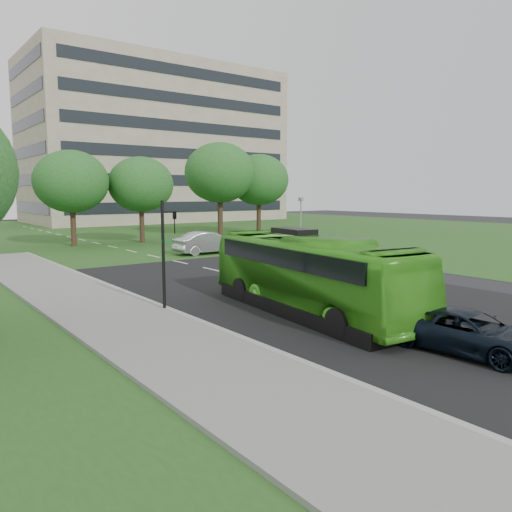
# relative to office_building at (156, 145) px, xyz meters

# --- Properties ---
(ground) EXTENTS (160.00, 160.00, 0.00)m
(ground) POSITION_rel_office_building_xyz_m (-21.96, -61.96, -12.50)
(ground) COLOR black
(ground) RESTS_ON ground
(street_surfaces) EXTENTS (120.00, 120.00, 0.15)m
(street_surfaces) POSITION_rel_office_building_xyz_m (-22.34, -39.21, -12.47)
(street_surfaces) COLOR black
(street_surfaces) RESTS_ON ground
(office_building) EXTENTS (40.10, 20.10, 25.00)m
(office_building) POSITION_rel_office_building_xyz_m (0.00, 0.00, 0.00)
(office_building) COLOR gray
(office_building) RESTS_ON ground
(tree_park_b) EXTENTS (6.31, 6.31, 8.27)m
(tree_park_b) POSITION_rel_office_building_xyz_m (-24.40, -33.40, -6.92)
(tree_park_b) COLOR black
(tree_park_b) RESTS_ON ground
(tree_park_c) EXTENTS (5.98, 5.98, 7.95)m
(tree_park_c) POSITION_rel_office_building_xyz_m (-18.25, -33.87, -7.11)
(tree_park_c) COLOR black
(tree_park_c) RESTS_ON ground
(tree_park_d) EXTENTS (7.54, 7.54, 9.96)m
(tree_park_d) POSITION_rel_office_building_xyz_m (-8.35, -32.04, -5.75)
(tree_park_d) COLOR black
(tree_park_d) RESTS_ON ground
(tree_park_e) EXTENTS (6.69, 6.69, 8.92)m
(tree_park_e) POSITION_rel_office_building_xyz_m (-3.52, -32.59, -6.44)
(tree_park_e) COLOR black
(tree_park_e) RESTS_ON ground
(bus) EXTENTS (3.77, 11.00, 3.00)m
(bus) POSITION_rel_office_building_xyz_m (-24.80, -63.55, -11.00)
(bus) COLOR green
(bus) RESTS_ON ground
(sedan) EXTENTS (5.17, 1.81, 1.70)m
(sedan) POSITION_rel_office_building_xyz_m (-17.96, -44.98, -11.65)
(sedan) COLOR #AFB0B5
(sedan) RESTS_ON ground
(suv) EXTENTS (2.43, 4.56, 1.22)m
(suv) POSITION_rel_office_building_xyz_m (-24.46, -69.96, -11.89)
(suv) COLOR black
(suv) RESTS_ON ground
(traffic_light) EXTENTS (0.70, 0.20, 4.33)m
(traffic_light) POSITION_rel_office_building_xyz_m (-29.02, -59.96, -9.95)
(traffic_light) COLOR black
(traffic_light) RESTS_ON ground
(camera_pole) EXTENTS (0.43, 0.40, 4.22)m
(camera_pole) POSITION_rel_office_building_xyz_m (-8.69, -45.31, -9.78)
(camera_pole) COLOR gray
(camera_pole) RESTS_ON ground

